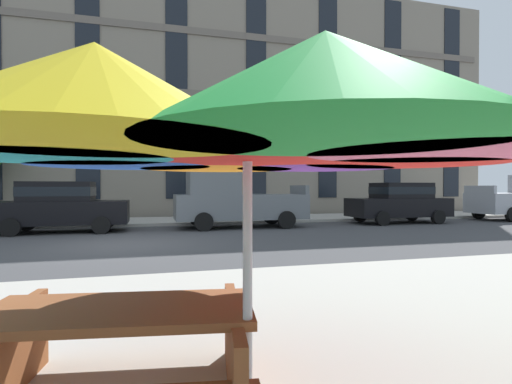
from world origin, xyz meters
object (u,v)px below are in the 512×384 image
object	(u,v)px
sedan_black	(61,205)
pickup_gray	(235,201)
sedan_black_midblock	(399,202)
patio_umbrella	(247,129)
picnic_table	(120,348)

from	to	relation	value
sedan_black	pickup_gray	distance (m)	6.22
sedan_black	sedan_black_midblock	distance (m)	13.67
patio_umbrella	pickup_gray	bearing A→B (deg)	78.19
sedan_black_midblock	patio_umbrella	xyz separation A→B (m)	(-10.10, -12.70, 1.00)
sedan_black	patio_umbrella	size ratio (longest dim) A/B	1.24
sedan_black	picnic_table	bearing A→B (deg)	-77.19
sedan_black	pickup_gray	world-z (taller)	pickup_gray
sedan_black_midblock	picnic_table	size ratio (longest dim) A/B	2.19
sedan_black	sedan_black_midblock	world-z (taller)	same
patio_umbrella	picnic_table	bearing A→B (deg)	149.54
picnic_table	pickup_gray	bearing A→B (deg)	74.30
pickup_gray	patio_umbrella	bearing A→B (deg)	-101.81
pickup_gray	picnic_table	world-z (taller)	pickup_gray
pickup_gray	sedan_black_midblock	distance (m)	7.44
pickup_gray	sedan_black_midblock	world-z (taller)	pickup_gray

